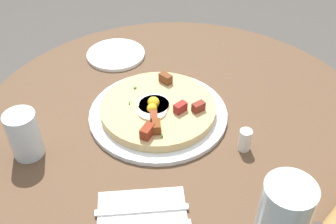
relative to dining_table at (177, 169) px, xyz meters
name	(u,v)px	position (x,y,z in m)	size (l,w,h in m)	color
dining_table	(177,169)	(0.00, 0.00, 0.00)	(1.00, 1.00, 0.74)	brown
pizza_plate	(158,114)	(0.01, -0.05, 0.18)	(0.34, 0.34, 0.01)	white
breakfast_pizza	(158,108)	(0.01, -0.05, 0.20)	(0.28, 0.28, 0.05)	tan
bread_plate	(116,54)	(-0.13, -0.31, 0.18)	(0.17, 0.17, 0.01)	white
napkin	(142,219)	(0.27, 0.10, 0.18)	(0.17, 0.14, 0.00)	white
knife	(142,210)	(0.26, 0.09, 0.18)	(0.18, 0.01, 0.01)	silver
water_glass	(24,135)	(0.28, -0.21, 0.23)	(0.07, 0.07, 0.11)	silver
salt_shaker	(245,140)	(-0.01, 0.17, 0.20)	(0.03, 0.03, 0.05)	white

